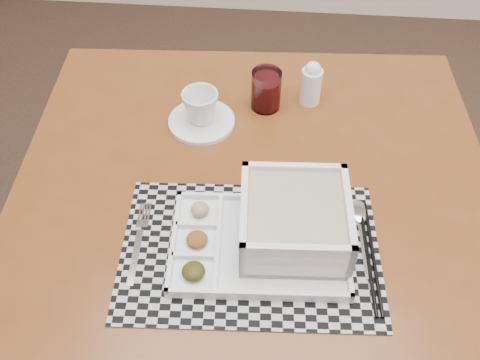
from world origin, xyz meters
name	(u,v)px	position (x,y,z in m)	size (l,w,h in m)	color
dining_table	(253,219)	(-0.38, 0.56, 0.66)	(1.03, 1.03, 0.73)	#5A2D10
placemat	(250,250)	(-0.38, 0.43, 0.74)	(0.47, 0.32, 0.00)	#9D9DA4
serving_tray	(285,226)	(-0.32, 0.46, 0.78)	(0.33, 0.25, 0.10)	white
fork	(139,240)	(-0.58, 0.43, 0.74)	(0.03, 0.19, 0.00)	silver
spoon	(360,217)	(-0.17, 0.52, 0.74)	(0.04, 0.18, 0.01)	silver
chopsticks	(370,256)	(-0.16, 0.43, 0.74)	(0.03, 0.24, 0.01)	black
saucer	(202,121)	(-0.51, 0.77, 0.74)	(0.15, 0.15, 0.01)	white
cup	(201,107)	(-0.51, 0.77, 0.78)	(0.08, 0.08, 0.08)	white
juice_glass	(266,91)	(-0.37, 0.84, 0.78)	(0.07, 0.07, 0.10)	white
creamer_bottle	(311,83)	(-0.27, 0.86, 0.79)	(0.05, 0.05, 0.11)	white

